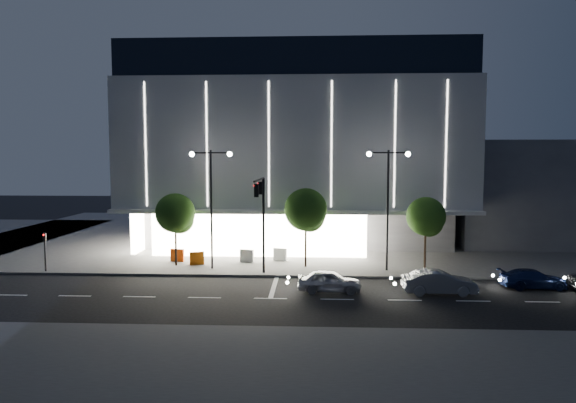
% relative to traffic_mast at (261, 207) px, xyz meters
% --- Properties ---
extents(ground, '(160.00, 160.00, 0.00)m').
position_rel_traffic_mast_xyz_m(ground, '(-1.00, -3.34, -5.03)').
color(ground, black).
rests_on(ground, ground).
extents(sidewalk_museum, '(70.00, 40.00, 0.15)m').
position_rel_traffic_mast_xyz_m(sidewalk_museum, '(4.00, 20.66, -4.95)').
color(sidewalk_museum, '#474747').
rests_on(sidewalk_museum, ground).
extents(sidewalk_near, '(70.00, 10.00, 0.15)m').
position_rel_traffic_mast_xyz_m(sidewalk_near, '(4.00, -15.34, -4.95)').
color(sidewalk_near, '#474747').
rests_on(sidewalk_near, ground).
extents(museum, '(30.00, 25.80, 18.00)m').
position_rel_traffic_mast_xyz_m(museum, '(1.98, 18.97, 4.25)').
color(museum, '#4C4C51').
rests_on(museum, ground).
extents(annex_building, '(16.00, 20.00, 10.00)m').
position_rel_traffic_mast_xyz_m(annex_building, '(25.00, 20.66, -0.03)').
color(annex_building, '#4C4C51').
rests_on(annex_building, ground).
extents(traffic_mast, '(0.33, 5.89, 7.07)m').
position_rel_traffic_mast_xyz_m(traffic_mast, '(0.00, 0.00, 0.00)').
color(traffic_mast, black).
rests_on(traffic_mast, ground).
extents(street_lamp_west, '(3.16, 0.36, 9.00)m').
position_rel_traffic_mast_xyz_m(street_lamp_west, '(-4.00, 2.66, 0.93)').
color(street_lamp_west, black).
rests_on(street_lamp_west, ground).
extents(street_lamp_east, '(3.16, 0.36, 9.00)m').
position_rel_traffic_mast_xyz_m(street_lamp_east, '(9.00, 2.66, 0.93)').
color(street_lamp_east, black).
rests_on(street_lamp_east, ground).
extents(ped_signal_far, '(0.22, 0.24, 3.00)m').
position_rel_traffic_mast_xyz_m(ped_signal_far, '(-16.00, 1.16, -3.14)').
color(ped_signal_far, black).
rests_on(ped_signal_far, ground).
extents(tree_left, '(3.02, 3.02, 5.72)m').
position_rel_traffic_mast_xyz_m(tree_left, '(-6.97, 3.68, -0.99)').
color(tree_left, black).
rests_on(tree_left, ground).
extents(tree_mid, '(3.25, 3.25, 6.15)m').
position_rel_traffic_mast_xyz_m(tree_mid, '(3.03, 3.68, -0.69)').
color(tree_mid, black).
rests_on(tree_mid, ground).
extents(tree_right, '(2.91, 2.91, 5.51)m').
position_rel_traffic_mast_xyz_m(tree_right, '(12.03, 3.68, -1.14)').
color(tree_right, black).
rests_on(tree_right, ground).
extents(car_lead, '(4.07, 1.74, 1.37)m').
position_rel_traffic_mast_xyz_m(car_lead, '(4.60, -3.17, -4.34)').
color(car_lead, '#A8A9AF').
rests_on(car_lead, ground).
extents(car_second, '(4.51, 1.64, 1.48)m').
position_rel_traffic_mast_xyz_m(car_second, '(11.34, -3.34, -4.29)').
color(car_second, '#A3A6AB').
rests_on(car_second, ground).
extents(car_third, '(4.29, 1.90, 1.23)m').
position_rel_traffic_mast_xyz_m(car_third, '(17.81, -1.58, -4.41)').
color(car_third, '#131F4A').
rests_on(car_third, ground).
extents(barrier_a, '(1.13, 0.46, 1.00)m').
position_rel_traffic_mast_xyz_m(barrier_a, '(-7.30, 5.15, -4.38)').
color(barrier_a, '#C6420B').
rests_on(barrier_a, sidewalk_museum).
extents(barrier_b, '(1.13, 0.52, 1.00)m').
position_rel_traffic_mast_xyz_m(barrier_b, '(-1.70, 5.14, -4.38)').
color(barrier_b, beige).
rests_on(barrier_b, sidewalk_museum).
extents(barrier_c, '(1.12, 0.59, 1.00)m').
position_rel_traffic_mast_xyz_m(barrier_c, '(-5.45, 3.98, -4.38)').
color(barrier_c, orange).
rests_on(barrier_c, sidewalk_museum).
extents(barrier_d, '(1.12, 0.59, 1.00)m').
position_rel_traffic_mast_xyz_m(barrier_d, '(0.91, 5.87, -4.38)').
color(barrier_d, white).
rests_on(barrier_d, sidewalk_museum).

